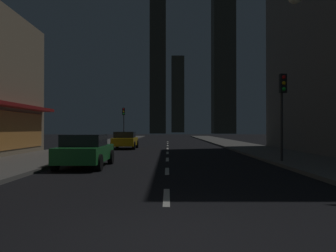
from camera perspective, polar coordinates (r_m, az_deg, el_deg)
ground_plane at (r=37.33m, az=0.02°, el=-3.15°), size 78.00×136.00×0.10m
sidewalk_right at (r=37.97m, az=10.66°, el=-2.90°), size 4.00×76.00×0.15m
sidewalk_left at (r=37.98m, az=-10.62°, el=-2.90°), size 4.00×76.00×0.15m
lane_marking_center at (r=24.15m, az=-0.01°, el=-4.48°), size 0.16×43.80×0.01m
skyscraper_distant_tall at (r=128.08m, az=-1.60°, el=14.47°), size 5.75×5.70×69.41m
skyscraper_distant_mid at (r=163.58m, az=1.70°, el=5.20°), size 5.94×8.16×35.70m
skyscraper_distant_short at (r=125.02m, az=9.24°, el=11.65°), size 7.55×8.41×55.86m
car_parked_near at (r=15.53m, az=-13.50°, el=-3.97°), size 1.98×4.24×1.45m
car_parked_far at (r=29.27m, az=-7.07°, el=-2.33°), size 1.98×4.24×1.45m
fire_hydrant_far_left at (r=24.28m, az=-14.10°, el=-3.38°), size 0.42×0.30×0.65m
traffic_light_near_right at (r=17.28m, az=18.56°, el=4.53°), size 0.32×0.48×4.20m
traffic_light_far_left at (r=43.17m, az=-7.30°, el=1.52°), size 0.32×0.48×4.20m
street_lamp_right at (r=13.76m, az=23.63°, el=13.75°), size 1.96×0.56×6.58m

